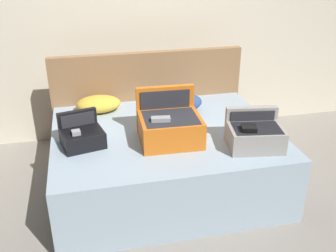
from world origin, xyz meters
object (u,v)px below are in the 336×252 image
Objects in this scene: hard_case_large at (169,126)px; hard_case_medium at (255,134)px; bed at (165,159)px; hard_case_small at (82,135)px; pillow_center_head at (99,104)px; pillow_near_headboard at (176,104)px.

hard_case_large reaches higher than hard_case_medium.
hard_case_small is (-0.70, -0.09, 0.36)m from bed.
hard_case_large is 0.68m from hard_case_medium.
hard_case_small reaches higher than bed.
pillow_center_head is (0.17, 0.66, -0.01)m from hard_case_small.
hard_case_small is (-1.33, 0.33, -0.02)m from hard_case_medium.
hard_case_medium is 1.11× the size of pillow_center_head.
bed is at bearing 91.56° from hard_case_large.
pillow_near_headboard is 0.74m from pillow_center_head.
pillow_center_head is at bearing 127.76° from hard_case_large.
bed is 0.80m from hard_case_small.
hard_case_large is 0.90m from pillow_center_head.
pillow_near_headboard reaches higher than bed.
hard_case_small is 0.68m from pillow_center_head.
hard_case_large is 0.55m from pillow_near_headboard.
pillow_center_head is at bearing 163.21° from pillow_near_headboard.
bed is 4.10× the size of hard_case_medium.
bed is 3.69× the size of pillow_near_headboard.
pillow_near_headboard is 1.23× the size of pillow_center_head.
hard_case_medium is at bearing -40.52° from pillow_center_head.
pillow_near_headboard reaches higher than pillow_center_head.
hard_case_medium is 1.37m from hard_case_small.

